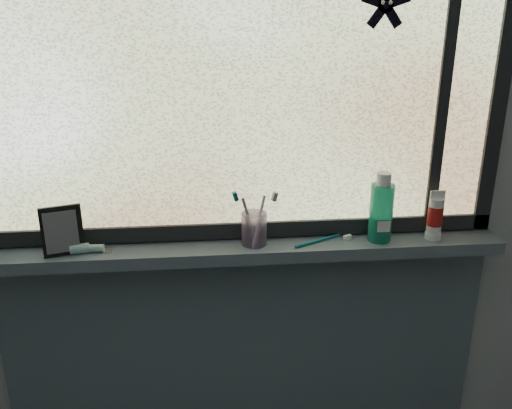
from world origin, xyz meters
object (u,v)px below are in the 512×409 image
object	(u,v)px
toothbrush_cup	(254,229)
mouthwash_bottle	(381,207)
vanity_mirror	(62,231)
cream_tube	(435,213)

from	to	relation	value
toothbrush_cup	mouthwash_bottle	bearing A→B (deg)	-1.11
vanity_mirror	toothbrush_cup	size ratio (longest dim) A/B	1.46
toothbrush_cup	cream_tube	distance (m)	0.57
toothbrush_cup	mouthwash_bottle	xyz separation A→B (m)	(0.39, -0.01, 0.06)
cream_tube	toothbrush_cup	bearing A→B (deg)	178.48
toothbrush_cup	mouthwash_bottle	world-z (taller)	mouthwash_bottle
mouthwash_bottle	cream_tube	distance (m)	0.17
vanity_mirror	mouthwash_bottle	distance (m)	0.97
mouthwash_bottle	cream_tube	size ratio (longest dim) A/B	1.59
toothbrush_cup	mouthwash_bottle	size ratio (longest dim) A/B	0.56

